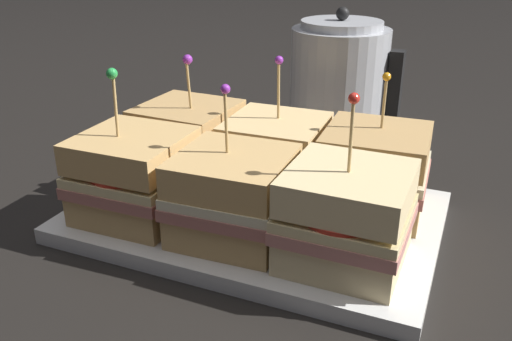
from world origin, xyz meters
TOP-DOWN VIEW (x-y plane):
  - ground_plane at (0.00, 0.00)m, footprint 6.00×6.00m
  - serving_platter at (0.00, 0.00)m, footprint 0.41×0.27m
  - sandwich_front_left at (-0.12, -0.06)m, footprint 0.12×0.12m
  - sandwich_front_center at (-0.00, -0.06)m, footprint 0.12×0.12m
  - sandwich_front_right at (0.12, -0.06)m, footprint 0.12×0.12m
  - sandwich_back_left at (-0.12, 0.06)m, footprint 0.12×0.12m
  - sandwich_back_center at (-0.00, 0.06)m, footprint 0.12×0.12m
  - sandwich_back_right at (0.12, 0.06)m, footprint 0.12×0.12m
  - kettle_steel at (0.01, 0.31)m, footprint 0.17×0.15m

SIDE VIEW (x-z plane):
  - ground_plane at x=0.00m, z-range 0.00..0.00m
  - serving_platter at x=0.00m, z-range 0.00..0.02m
  - sandwich_front_center at x=0.00m, z-range -0.02..0.14m
  - sandwich_back_center at x=0.00m, z-range -0.02..0.15m
  - sandwich_back_right at x=0.12m, z-range -0.01..0.14m
  - sandwich_back_left at x=-0.12m, z-range -0.02..0.15m
  - sandwich_front_right at x=0.12m, z-range -0.02..0.15m
  - sandwich_front_left at x=-0.12m, z-range -0.02..0.15m
  - kettle_steel at x=0.01m, z-range -0.01..0.20m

